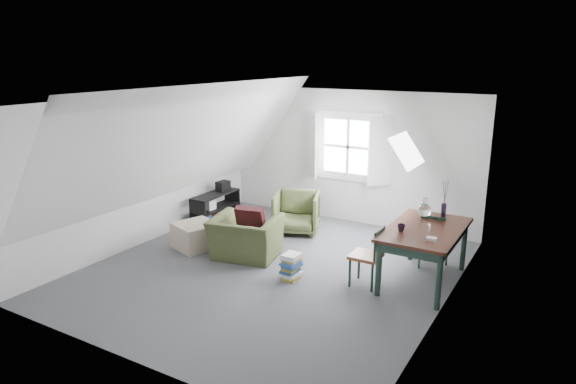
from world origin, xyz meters
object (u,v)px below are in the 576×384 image
Objects in this scene: armchair_near at (246,257)px; armchair_far at (296,232)px; dining_chair_far at (434,240)px; dining_chair_near at (368,255)px; dining_table at (425,235)px; media_shelf at (215,209)px; magazine_stack at (291,267)px; ottoman at (196,236)px.

armchair_near is 1.26× the size of armchair_far.
armchair_near is 1.19× the size of dining_chair_far.
dining_chair_far reaches higher than armchair_far.
dining_chair_near reaches higher than armchair_far.
armchair_far is 0.94× the size of dining_chair_near.
dining_table is 0.84m from dining_chair_near.
media_shelf is 2.96m from magazine_stack.
armchair_near is 1.19× the size of dining_chair_near.
media_shelf is (-4.19, 0.07, -0.19)m from dining_chair_far.
dining_chair_near is 3.76m from media_shelf.
media_shelf is at bearing 2.88° from dining_chair_far.
dining_chair_near reaches higher than media_shelf.
magazine_stack is (2.55, -1.50, -0.07)m from media_shelf.
dining_chair_near is (-0.61, -1.08, 0.00)m from dining_chair_far.
dining_table is at bearing -7.83° from media_shelf.
armchair_far is at bearing 157.01° from dining_table.
armchair_far is at bearing 55.65° from ottoman.
dining_table is at bearing 178.97° from armchair_near.
magazine_stack is at bearing -84.13° from armchair_far.
dining_chair_near is (1.95, -1.46, 0.45)m from armchair_far.
dining_chair_far is 4.20m from media_shelf.
ottoman is at bearing -7.03° from armchair_near.
magazine_stack is (1.03, -0.35, 0.19)m from armchair_near.
media_shelf is at bearing 168.56° from dining_table.
armchair_near is 1.93m from media_shelf.
dining_chair_near is at bearing 64.27° from dining_chair_far.
armchair_far is 2.84m from dining_table.
armchair_near is at bearing -115.39° from armchair_far.
dining_chair_far is (2.57, -0.38, 0.45)m from armchair_far.
armchair_far is 1.87m from ottoman.
armchair_far is 0.73× the size of media_shelf.
dining_chair_far reaches higher than dining_table.
dining_chair_near is at bearing -16.89° from media_shelf.
dining_table is (3.63, 0.58, 0.49)m from ottoman.
dining_chair_far is 1.24m from dining_chair_near.
armchair_far is at bearing -105.66° from armchair_near.
dining_chair_far is at bearing -29.68° from armchair_far.
armchair_far is 1.27× the size of ottoman.
ottoman reaches higher than armchair_near.
dining_chair_far is (-0.01, 0.58, -0.25)m from dining_table.
armchair_near is at bearing 161.35° from magazine_stack.
dining_chair_near is (-0.63, -0.50, -0.25)m from dining_table.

